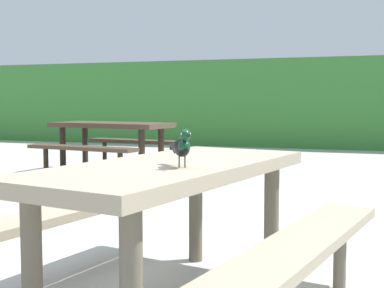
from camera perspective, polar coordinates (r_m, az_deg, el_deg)
hedge_wall at (r=12.92m, az=14.64°, el=4.28°), size 28.00×1.98×2.02m
picnic_table_foreground at (r=2.74m, az=-2.17°, el=-5.82°), size 1.99×2.01×0.74m
bird_grackle at (r=2.48m, az=-1.06°, el=-0.22°), size 0.19×0.25×0.18m
picnic_table_mid_right at (r=7.96m, az=-8.70°, el=0.98°), size 1.93×1.90×0.74m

